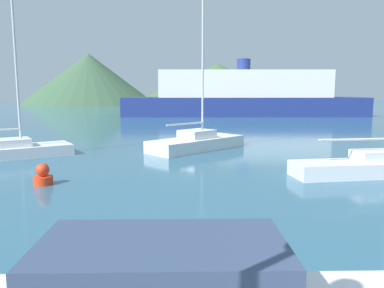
{
  "coord_description": "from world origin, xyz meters",
  "views": [
    {
      "loc": [
        -3.68,
        -1.53,
        3.45
      ],
      "look_at": [
        -0.83,
        14.0,
        1.2
      ],
      "focal_mm": 35.0,
      "sensor_mm": 36.0,
      "label": 1
    }
  ],
  "objects_px": {
    "sailboat_inner": "(197,141)",
    "sailboat_middle": "(381,164)",
    "sailboat_outer": "(12,149)",
    "buoy_marker": "(43,176)",
    "ferry_distant": "(243,96)"
  },
  "relations": [
    {
      "from": "sailboat_inner",
      "to": "buoy_marker",
      "type": "height_order",
      "value": "sailboat_inner"
    },
    {
      "from": "sailboat_middle",
      "to": "ferry_distant",
      "type": "distance_m",
      "value": 37.62
    },
    {
      "from": "ferry_distant",
      "to": "buoy_marker",
      "type": "height_order",
      "value": "ferry_distant"
    },
    {
      "from": "sailboat_inner",
      "to": "buoy_marker",
      "type": "bearing_deg",
      "value": -169.09
    },
    {
      "from": "sailboat_middle",
      "to": "buoy_marker",
      "type": "distance_m",
      "value": 13.37
    },
    {
      "from": "sailboat_inner",
      "to": "ferry_distant",
      "type": "relative_size",
      "value": 0.3
    },
    {
      "from": "sailboat_outer",
      "to": "ferry_distant",
      "type": "relative_size",
      "value": 0.32
    },
    {
      "from": "sailboat_outer",
      "to": "sailboat_middle",
      "type": "bearing_deg",
      "value": -46.34
    },
    {
      "from": "sailboat_middle",
      "to": "buoy_marker",
      "type": "bearing_deg",
      "value": 178.12
    },
    {
      "from": "sailboat_inner",
      "to": "sailboat_outer",
      "type": "height_order",
      "value": "sailboat_outer"
    },
    {
      "from": "sailboat_inner",
      "to": "buoy_marker",
      "type": "relative_size",
      "value": 12.65
    },
    {
      "from": "sailboat_middle",
      "to": "buoy_marker",
      "type": "xyz_separation_m",
      "value": [
        -13.34,
        0.86,
        -0.14
      ]
    },
    {
      "from": "sailboat_inner",
      "to": "sailboat_middle",
      "type": "bearing_deg",
      "value": -86.41
    },
    {
      "from": "sailboat_outer",
      "to": "buoy_marker",
      "type": "distance_m",
      "value": 6.89
    },
    {
      "from": "sailboat_outer",
      "to": "sailboat_inner",
      "type": "bearing_deg",
      "value": -17.53
    }
  ]
}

